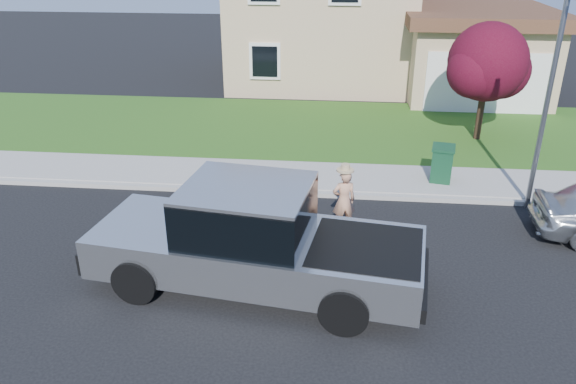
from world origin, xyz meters
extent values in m
plane|color=black|center=(0.00, 0.00, 0.00)|extent=(80.00, 80.00, 0.00)
cube|color=gray|center=(1.00, 2.90, 0.06)|extent=(40.00, 0.20, 0.12)
cube|color=gray|center=(1.00, 4.00, 0.07)|extent=(40.00, 2.00, 0.15)
cube|color=#224714|center=(1.00, 8.50, 0.05)|extent=(40.00, 7.00, 0.10)
cube|color=tan|center=(0.00, 17.00, 3.20)|extent=(8.00, 9.00, 6.40)
cube|color=tan|center=(6.50, 14.00, 1.60)|extent=(5.50, 6.00, 3.20)
cube|color=white|center=(6.50, 10.98, 1.25)|extent=(4.60, 0.12, 2.30)
cube|color=#4C2D1E|center=(6.50, 14.00, 3.40)|extent=(6.20, 6.80, 0.50)
cube|color=black|center=(-2.20, 12.45, 1.60)|extent=(1.30, 0.10, 1.50)
cylinder|color=black|center=(-2.69, -2.14, 0.45)|extent=(0.93, 0.46, 0.89)
cylinder|color=black|center=(-2.40, -0.11, 0.45)|extent=(0.93, 0.46, 0.89)
cylinder|color=black|center=(1.23, -2.70, 0.45)|extent=(0.93, 0.46, 0.89)
cylinder|color=black|center=(1.52, -0.66, 0.45)|extent=(0.93, 0.46, 0.89)
cube|color=#B2B5B9|center=(-0.50, -1.42, 0.77)|extent=(6.61, 3.10, 0.80)
cube|color=black|center=(-0.67, -1.39, 1.62)|extent=(2.61, 2.38, 0.95)
cube|color=#B2B5B9|center=(-0.67, -1.39, 2.11)|extent=(2.61, 2.38, 0.09)
cube|color=black|center=(1.60, -1.71, 1.15)|extent=(2.25, 2.16, 0.07)
cube|color=black|center=(-3.68, -0.97, 0.61)|extent=(0.43, 2.12, 0.45)
cube|color=black|center=(2.68, -1.86, 0.56)|extent=(0.43, 2.12, 0.28)
cube|color=black|center=(-1.38, -0.08, 1.51)|extent=(0.17, 0.26, 0.20)
imported|color=tan|center=(1.19, 1.09, 0.76)|extent=(0.63, 0.50, 1.52)
cylinder|color=tan|center=(1.19, 1.09, 1.54)|extent=(0.41, 0.41, 0.04)
cylinder|color=tan|center=(1.19, 1.09, 1.60)|extent=(0.20, 0.20, 0.14)
cylinder|color=black|center=(5.64, 7.83, 0.98)|extent=(0.22, 0.22, 1.76)
sphere|color=#470F1D|center=(5.64, 7.83, 2.68)|extent=(2.53, 2.53, 2.53)
sphere|color=#470F1D|center=(6.19, 8.16, 2.35)|extent=(1.87, 1.87, 1.87)
sphere|color=#470F1D|center=(5.21, 7.50, 2.46)|extent=(1.76, 1.76, 1.76)
cube|color=#0F3820|center=(3.87, 3.98, 0.61)|extent=(0.66, 0.74, 0.92)
cube|color=#0F3820|center=(3.87, 3.98, 1.10)|extent=(0.73, 0.80, 0.07)
cylinder|color=slate|center=(5.89, 2.75, 2.64)|extent=(0.13, 0.13, 5.27)
camera|label=1|loc=(1.04, -10.74, 6.40)|focal=35.00mm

